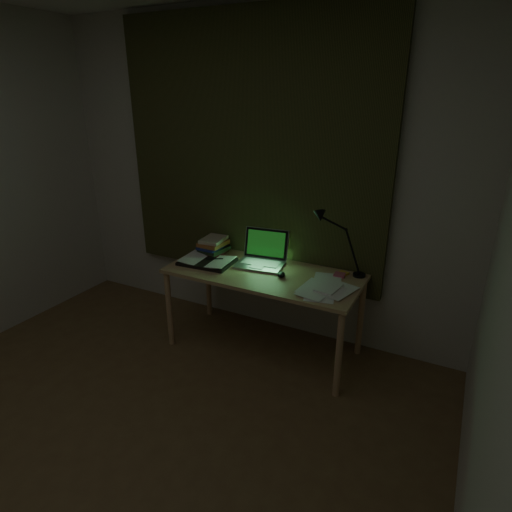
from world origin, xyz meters
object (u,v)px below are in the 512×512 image
at_px(laptop, 260,250).
at_px(loose_papers, 322,286).
at_px(book_stack, 213,246).
at_px(desk, 263,311).
at_px(open_textbook, 207,261).
at_px(desk_lamp, 362,244).

xyz_separation_m(laptop, loose_papers, (0.55, -0.14, -0.12)).
distance_m(book_stack, loose_papers, 1.02).
xyz_separation_m(desk, laptop, (-0.08, 0.09, 0.45)).
bearing_deg(open_textbook, loose_papers, -4.53).
relative_size(open_textbook, loose_papers, 1.22).
xyz_separation_m(book_stack, desk_lamp, (1.17, 0.10, 0.17)).
xyz_separation_m(book_stack, loose_papers, (1.00, -0.19, -0.06)).
height_order(open_textbook, loose_papers, open_textbook).
bearing_deg(desk_lamp, desk, -165.43).
bearing_deg(book_stack, desk, -15.48).
distance_m(open_textbook, desk_lamp, 1.17).
height_order(loose_papers, desk_lamp, desk_lamp).
xyz_separation_m(desk, loose_papers, (0.47, -0.05, 0.33)).
distance_m(laptop, desk_lamp, 0.75).
bearing_deg(open_textbook, laptop, 15.01).
distance_m(desk, loose_papers, 0.58).
distance_m(laptop, loose_papers, 0.58).
bearing_deg(book_stack, loose_papers, -11.04).
height_order(open_textbook, desk_lamp, desk_lamp).
xyz_separation_m(desk, book_stack, (-0.53, 0.15, 0.40)).
bearing_deg(open_textbook, book_stack, 104.98).
bearing_deg(loose_papers, open_textbook, 179.36).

